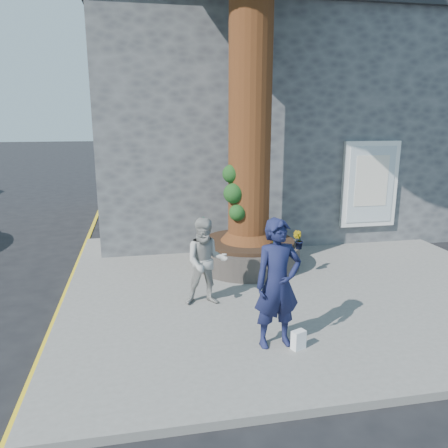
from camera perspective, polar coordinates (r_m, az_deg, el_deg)
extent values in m
plane|color=black|center=(8.00, 1.01, -11.23)|extent=(120.00, 120.00, 0.00)
cube|color=slate|center=(9.25, 8.90, -7.44)|extent=(9.00, 8.00, 0.12)
cube|color=yellow|center=(8.90, -20.31, -9.45)|extent=(0.10, 30.00, 0.01)
cube|color=#47484B|center=(14.85, 4.81, 12.25)|extent=(10.00, 8.00, 6.00)
cube|color=black|center=(15.10, 5.07, 24.29)|extent=(10.30, 8.30, 0.30)
cube|color=white|center=(11.89, 18.50, 4.93)|extent=(1.50, 0.12, 2.20)
cube|color=silver|center=(11.84, 18.64, 4.88)|extent=(1.25, 0.04, 1.95)
cube|color=silver|center=(11.81, 18.73, 5.35)|extent=(0.90, 0.02, 1.30)
cylinder|color=black|center=(9.85, 3.16, -3.99)|extent=(2.30, 2.30, 0.52)
cylinder|color=black|center=(9.76, 3.18, -2.32)|extent=(2.04, 2.04, 0.08)
cylinder|color=#422010|center=(9.44, 3.50, 20.36)|extent=(0.90, 0.90, 7.50)
cone|color=#422010|center=(9.66, 3.21, -0.09)|extent=(1.24, 1.24, 0.70)
sphere|color=#143C15|center=(9.23, 1.28, 4.03)|extent=(0.44, 0.44, 0.44)
sphere|color=#143C15|center=(9.23, 1.77, 1.49)|extent=(0.36, 0.36, 0.36)
sphere|color=#143C15|center=(9.29, 1.02, 6.58)|extent=(0.40, 0.40, 0.40)
imported|color=#161A3E|center=(6.33, 7.01, -7.75)|extent=(0.73, 0.52, 1.90)
imported|color=#9E9D97|center=(7.71, -2.35, -4.96)|extent=(0.81, 0.65, 1.58)
cube|color=white|center=(6.60, 9.70, -14.69)|extent=(0.23, 0.19, 0.28)
imported|color=gray|center=(10.35, -2.52, -0.08)|extent=(0.24, 0.22, 0.37)
imported|color=gray|center=(9.17, 9.66, -2.07)|extent=(0.29, 0.29, 0.38)
imported|color=gray|center=(9.01, 6.57, -2.37)|extent=(0.27, 0.27, 0.34)
imported|color=gray|center=(10.74, 6.49, 0.06)|extent=(0.26, 0.28, 0.27)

